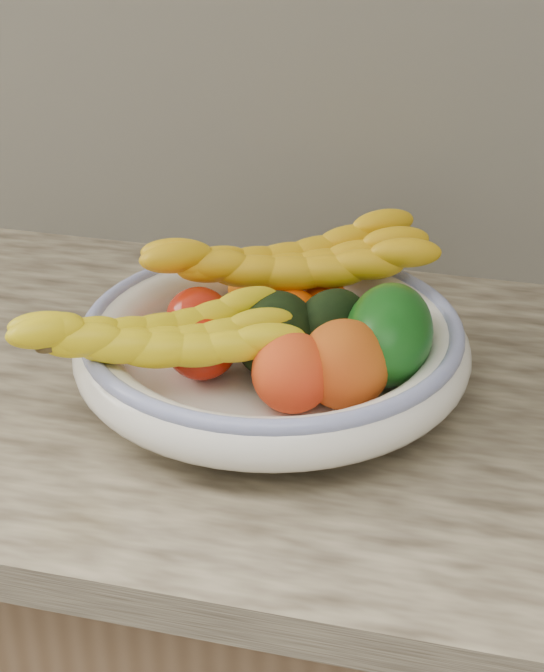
{
  "coord_description": "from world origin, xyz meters",
  "views": [
    {
      "loc": [
        0.22,
        0.8,
        1.44
      ],
      "look_at": [
        0.0,
        1.66,
        0.96
      ],
      "focal_mm": 55.0,
      "sensor_mm": 36.0,
      "label": 1
    }
  ],
  "objects_px": {
    "green_mango": "(389,334)",
    "banana_bunch_back": "(287,270)",
    "banana_bunch_front": "(156,345)",
    "fruit_bowl": "(272,346)"
  },
  "relations": [
    {
      "from": "fruit_bowl",
      "to": "banana_bunch_back",
      "type": "bearing_deg",
      "value": 94.68
    },
    {
      "from": "green_mango",
      "to": "banana_bunch_back",
      "type": "bearing_deg",
      "value": 136.57
    },
    {
      "from": "fruit_bowl",
      "to": "green_mango",
      "type": "bearing_deg",
      "value": 0.9
    },
    {
      "from": "green_mango",
      "to": "banana_bunch_back",
      "type": "xyz_separation_m",
      "value": [
        -0.12,
        0.09,
        0.01
      ]
    },
    {
      "from": "green_mango",
      "to": "banana_bunch_front",
      "type": "height_order",
      "value": "green_mango"
    },
    {
      "from": "fruit_bowl",
      "to": "banana_bunch_front",
      "type": "relative_size",
      "value": 1.4
    },
    {
      "from": "banana_bunch_back",
      "to": "banana_bunch_front",
      "type": "height_order",
      "value": "banana_bunch_back"
    },
    {
      "from": "green_mango",
      "to": "banana_bunch_back",
      "type": "height_order",
      "value": "same"
    },
    {
      "from": "banana_bunch_front",
      "to": "banana_bunch_back",
      "type": "bearing_deg",
      "value": 34.68
    },
    {
      "from": "fruit_bowl",
      "to": "green_mango",
      "type": "xyz_separation_m",
      "value": [
        0.11,
        0.0,
        0.03
      ]
    }
  ]
}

